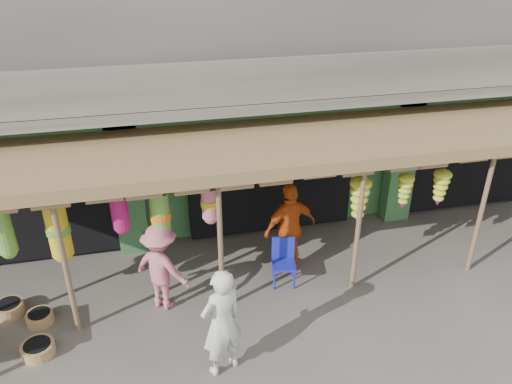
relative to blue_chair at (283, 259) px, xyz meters
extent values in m
plane|color=#514C47|center=(0.23, -0.31, -0.51)|extent=(80.00, 80.00, 0.00)
cube|color=#2D6033|center=(0.23, 4.84, 0.99)|extent=(16.00, 5.70, 3.00)
cube|color=gray|center=(0.23, 1.34, 2.69)|extent=(16.00, 0.90, 0.22)
cube|color=gray|center=(0.23, 0.94, 3.19)|extent=(16.00, 0.10, 0.80)
cube|color=#2D6033|center=(0.23, 1.74, 2.34)|extent=(16.00, 0.35, 0.35)
cube|color=yellow|center=(-4.77, 1.66, 2.24)|extent=(1.70, 0.06, 0.55)
cube|color=#B21414|center=(-4.77, 1.62, 2.24)|extent=(1.30, 0.02, 0.30)
cube|color=black|center=(-4.77, 2.69, 0.84)|extent=(3.60, 2.00, 2.50)
cube|color=black|center=(0.23, 2.69, 0.84)|extent=(3.60, 2.00, 2.50)
cube|color=black|center=(5.23, 2.69, 0.84)|extent=(3.60, 2.00, 2.50)
cube|color=#2D6033|center=(-2.77, 1.74, 0.99)|extent=(0.60, 0.35, 3.00)
cube|color=#2D6033|center=(3.23, 1.74, 0.99)|extent=(0.60, 0.35, 3.00)
cylinder|color=brown|center=(-3.77, -0.51, 0.79)|extent=(0.09, 0.09, 2.60)
cylinder|color=brown|center=(-1.27, -0.51, 0.79)|extent=(0.09, 0.09, 2.60)
cylinder|color=brown|center=(1.23, -0.51, 0.79)|extent=(0.09, 0.09, 2.60)
cylinder|color=brown|center=(3.73, -0.51, 0.79)|extent=(0.09, 0.09, 2.60)
cylinder|color=brown|center=(-0.02, -0.51, 1.99)|extent=(12.90, 0.08, 0.08)
cylinder|color=brown|center=(-2.77, -0.11, 1.84)|extent=(5.50, 0.06, 0.06)
cube|color=brown|center=(0.23, 0.59, 2.17)|extent=(14.00, 2.70, 0.22)
cylinder|color=#1A20AC|center=(-0.24, -0.23, -0.30)|extent=(0.04, 0.04, 0.42)
cylinder|color=#1A20AC|center=(0.13, -0.30, -0.30)|extent=(0.04, 0.04, 0.42)
cylinder|color=#1A20AC|center=(-0.16, 0.14, -0.30)|extent=(0.04, 0.04, 0.42)
cylinder|color=#1A20AC|center=(0.20, 0.06, -0.30)|extent=(0.04, 0.04, 0.42)
cube|color=#1A20AC|center=(-0.02, -0.08, -0.08)|extent=(0.51, 0.51, 0.05)
cube|color=#1A20AC|center=(0.02, 0.12, 0.17)|extent=(0.44, 0.12, 0.47)
cylinder|color=brown|center=(-4.43, -0.17, -0.42)|extent=(0.49, 0.49, 0.19)
cylinder|color=#A37249|center=(-4.36, -0.95, -0.41)|extent=(0.62, 0.62, 0.20)
cylinder|color=#A4734C|center=(-4.99, 0.18, -0.40)|extent=(0.66, 0.66, 0.23)
imported|color=silver|center=(-1.51, -1.92, 0.42)|extent=(0.80, 0.67, 1.86)
imported|color=#C44912|center=(0.23, 0.37, 0.43)|extent=(1.18, 0.71, 1.89)
imported|color=#C06574|center=(-2.29, -0.20, 0.32)|extent=(1.23, 1.17, 1.67)
camera|label=1|loc=(-2.29, -7.50, 5.55)|focal=35.00mm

